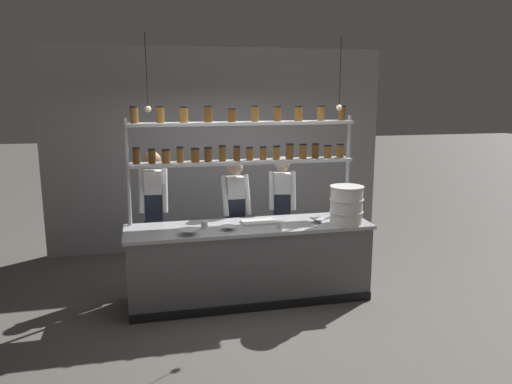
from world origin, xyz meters
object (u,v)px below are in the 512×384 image
object	(u,v)px
chef_right	(282,207)
container_stack	(346,205)
chef_center	(235,212)
prep_bowl_near_left	(318,220)
cutting_board	(259,222)
prep_bowl_center_back	(228,228)
serving_cup_front	(280,225)
serving_cup_by_board	(204,225)
spice_shelf_unit	(243,146)
prep_bowl_center_front	(189,232)
chef_left	(154,208)

from	to	relation	value
chef_right	container_stack	world-z (taller)	chef_right
chef_center	chef_right	world-z (taller)	chef_center
container_stack	prep_bowl_near_left	xyz separation A→B (m)	(-0.31, 0.13, -0.20)
prep_bowl_near_left	chef_right	bearing A→B (deg)	102.70
chef_center	cutting_board	world-z (taller)	chef_center
container_stack	prep_bowl_center_back	size ratio (longest dim) A/B	2.61
cutting_board	prep_bowl_near_left	bearing A→B (deg)	-10.91
serving_cup_front	serving_cup_by_board	distance (m)	0.87
chef_center	cutting_board	bearing A→B (deg)	-73.96
spice_shelf_unit	chef_center	distance (m)	0.94
prep_bowl_center_front	cutting_board	bearing A→B (deg)	19.64
spice_shelf_unit	prep_bowl_center_back	distance (m)	1.04
chef_left	spice_shelf_unit	bearing A→B (deg)	-17.24
spice_shelf_unit	chef_right	size ratio (longest dim) A/B	1.71
chef_center	serving_cup_by_board	world-z (taller)	chef_center
cutting_board	prep_bowl_center_back	bearing A→B (deg)	-151.59
chef_center	chef_right	size ratio (longest dim) A/B	1.00
cutting_board	prep_bowl_center_front	world-z (taller)	prep_bowl_center_front
container_stack	prep_bowl_center_front	size ratio (longest dim) A/B	2.04
chef_right	prep_bowl_center_front	world-z (taller)	chef_right
cutting_board	serving_cup_by_board	distance (m)	0.67
chef_center	prep_bowl_center_front	world-z (taller)	chef_center
chef_left	container_stack	distance (m)	2.40
chef_center	cutting_board	xyz separation A→B (m)	(0.18, -0.56, 0.01)
prep_bowl_near_left	prep_bowl_center_back	distance (m)	1.11
spice_shelf_unit	prep_bowl_near_left	distance (m)	1.27
chef_left	cutting_board	bearing A→B (deg)	-25.20
chef_right	serving_cup_front	xyz separation A→B (m)	(-0.31, -1.02, 0.04)
chef_center	serving_cup_by_board	distance (m)	0.81
container_stack	serving_cup_front	xyz separation A→B (m)	(-0.81, -0.02, -0.19)
prep_bowl_center_front	chef_right	bearing A→B (deg)	37.37
chef_left	chef_right	distance (m)	1.70
chef_right	cutting_board	distance (m)	0.88
cutting_board	prep_bowl_center_front	bearing A→B (deg)	-160.36
chef_center	chef_right	xyz separation A→B (m)	(0.67, 0.17, -0.00)
serving_cup_by_board	chef_center	bearing A→B (deg)	53.17
container_stack	serving_cup_by_board	size ratio (longest dim) A/B	5.35
chef_left	chef_right	size ratio (longest dim) A/B	1.07
prep_bowl_center_back	serving_cup_front	world-z (taller)	serving_cup_front
prep_bowl_center_back	container_stack	bearing A→B (deg)	-1.74
chef_right	prep_bowl_center_front	distance (m)	1.71
serving_cup_by_board	chef_right	bearing A→B (deg)	35.35
prep_bowl_near_left	prep_bowl_center_front	bearing A→B (deg)	-173.62
chef_left	cutting_board	size ratio (longest dim) A/B	4.32
chef_center	serving_cup_by_board	xyz separation A→B (m)	(-0.49, -0.65, 0.04)
prep_bowl_near_left	prep_bowl_center_back	world-z (taller)	prep_bowl_near_left
spice_shelf_unit	serving_cup_front	xyz separation A→B (m)	(0.32, -0.55, -0.86)
spice_shelf_unit	container_stack	distance (m)	1.42
prep_bowl_center_front	chef_center	bearing A→B (deg)	51.61
chef_left	serving_cup_by_board	size ratio (longest dim) A/B	20.39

